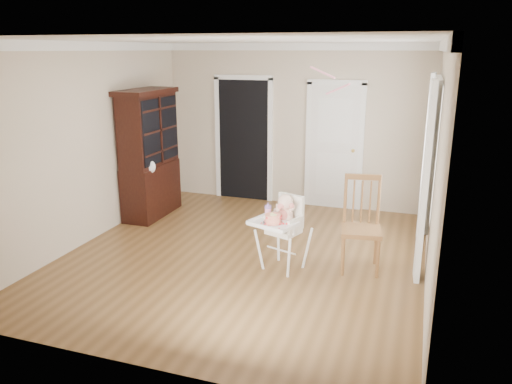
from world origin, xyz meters
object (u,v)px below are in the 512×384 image
(sippy_cup, at_px, (268,211))
(china_cabinet, at_px, (150,154))
(cake, at_px, (273,219))
(dining_chair, at_px, (361,227))
(high_chair, at_px, (283,224))

(sippy_cup, relative_size, china_cabinet, 0.10)
(cake, xyz_separation_m, dining_chair, (0.96, 0.52, -0.17))
(high_chair, xyz_separation_m, sippy_cup, (-0.19, -0.03, 0.16))
(sippy_cup, distance_m, dining_chair, 1.14)
(cake, relative_size, dining_chair, 0.21)
(high_chair, distance_m, dining_chair, 0.94)
(high_chair, xyz_separation_m, dining_chair, (0.88, 0.31, -0.04))
(high_chair, height_order, dining_chair, dining_chair)
(cake, height_order, china_cabinet, china_cabinet)
(cake, bearing_deg, dining_chair, 28.36)
(high_chair, height_order, china_cabinet, china_cabinet)
(china_cabinet, bearing_deg, high_chair, -27.36)
(dining_chair, bearing_deg, high_chair, -169.61)
(sippy_cup, bearing_deg, dining_chair, 17.94)
(high_chair, relative_size, dining_chair, 0.81)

